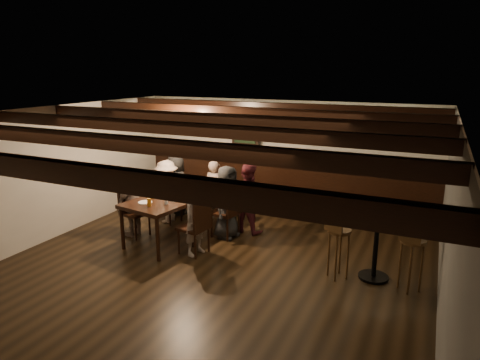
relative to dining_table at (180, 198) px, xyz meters
The scene contains 27 objects.
room 1.35m from the dining_table, 47.85° to the left, with size 7.00×7.00×7.00m.
dining_table is the anchor object (origin of this frame).
chair_left_near 0.96m from the dining_table, 138.80° to the left, with size 0.48×0.48×0.92m.
chair_left_far 0.96m from the dining_table, 157.16° to the right, with size 0.49×0.49×0.94m.
chair_right_near 0.96m from the dining_table, 22.81° to the left, with size 0.51×0.51×0.98m.
chair_right_far 0.96m from the dining_table, 41.17° to the right, with size 0.50×0.50×0.96m.
person_bench_left 1.28m from the dining_table, 125.83° to the left, with size 0.64×0.41×1.30m, color black.
person_bench_centre 1.06m from the dining_table, 80.83° to the left, with size 0.46×0.30×1.26m, color gray.
person_bench_right 1.27m from the dining_table, 35.83° to the left, with size 0.65×0.51×1.34m, color maroon.
person_left_near 0.88m from the dining_table, 139.86° to the left, with size 0.82×0.47×1.28m, color #B8A59B.
person_left_far 0.88m from the dining_table, 158.21° to the right, with size 0.73×0.30×1.25m, color gray.
person_right_near 0.88m from the dining_table, 21.79° to the left, with size 0.66×0.43×1.35m, color black.
person_right_far 0.88m from the dining_table, 40.14° to the right, with size 0.49×0.32×1.33m, color #9F8F86.
pint_a 0.77m from the dining_table, 102.63° to the left, with size 0.07×0.07×0.14m, color #BF7219.
pint_b 0.71m from the dining_table, 59.79° to the left, with size 0.07×0.07×0.14m, color #BF7219.
pint_c 0.34m from the dining_table, 152.39° to the left, with size 0.07×0.07×0.14m, color #BF7219.
pint_d 0.39m from the dining_table, 24.52° to the left, with size 0.07×0.07×0.14m, color silver.
pint_e 0.52m from the dining_table, 125.23° to the right, with size 0.07×0.07×0.14m, color #BF7219.
pint_f 0.60m from the dining_table, 79.19° to the right, with size 0.07×0.07×0.14m, color silver.
pint_g 0.81m from the dining_table, 95.60° to the right, with size 0.07×0.07×0.14m, color #BF7219.
plate_near 0.72m from the dining_table, 111.27° to the right, with size 0.24×0.24×0.01m, color white.
plate_far 0.36m from the dining_table, 68.21° to the right, with size 0.24×0.24×0.01m, color white.
condiment_caddy 0.14m from the dining_table, 99.17° to the right, with size 0.15×0.10×0.12m, color black.
candle 0.34m from the dining_table, 59.03° to the left, with size 0.05×0.05×0.05m, color beige.
high_top_table 3.52m from the dining_table, ahead, with size 0.60×0.60×1.07m.
bar_stool_left 3.06m from the dining_table, ahead, with size 0.38×0.39×1.08m.
bar_stool_right 4.04m from the dining_table, ahead, with size 0.36×0.38×1.08m.
Camera 1 is at (2.99, -5.07, 3.03)m, focal length 32.00 mm.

